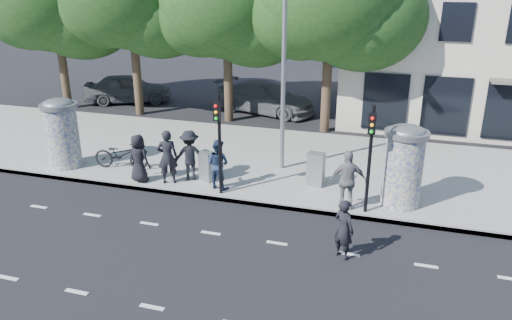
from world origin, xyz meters
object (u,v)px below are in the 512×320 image
(ped_e, at_px, (348,181))
(ped_c, at_px, (218,164))
(ped_a, at_px, (139,158))
(ad_column_right, at_px, (404,164))
(traffic_pole_near, at_px, (219,135))
(ped_d, at_px, (190,155))
(car_right, at_px, (265,98))
(ped_b, at_px, (167,157))
(man_road, at_px, (344,229))
(cabinet_right, at_px, (316,169))
(bicycle, at_px, (121,155))
(cabinet_left, at_px, (207,166))
(traffic_pole_far, at_px, (370,149))
(car_left, at_px, (128,88))
(street_lamp, at_px, (284,44))
(ad_column_left, at_px, (62,131))

(ped_e, bearing_deg, ped_c, -19.33)
(ped_c, bearing_deg, ped_a, 17.94)
(ad_column_right, height_order, traffic_pole_near, traffic_pole_near)
(ped_d, bearing_deg, car_right, -114.29)
(ped_a, height_order, ped_b, ped_b)
(ped_a, bearing_deg, man_road, 175.26)
(cabinet_right, height_order, car_right, car_right)
(ad_column_right, height_order, bicycle, ad_column_right)
(ped_c, height_order, bicycle, ped_c)
(cabinet_left, relative_size, car_right, 0.19)
(ad_column_right, xyz_separation_m, traffic_pole_far, (-1.00, -0.91, 0.69))
(ad_column_right, distance_m, bicycle, 10.24)
(ped_b, bearing_deg, car_left, -76.87)
(ped_a, xyz_separation_m, cabinet_right, (6.04, 1.45, -0.27))
(ped_d, height_order, car_right, ped_d)
(cabinet_left, xyz_separation_m, cabinet_right, (3.77, 0.69, 0.05))
(traffic_pole_far, xyz_separation_m, ped_b, (-6.88, 0.36, -1.11))
(traffic_pole_near, relative_size, traffic_pole_far, 1.00)
(street_lamp, bearing_deg, traffic_pole_far, -39.88)
(ad_column_left, height_order, street_lamp, street_lamp)
(bicycle, bearing_deg, traffic_pole_far, -104.09)
(car_left, xyz_separation_m, car_right, (8.24, 0.16, -0.03))
(bicycle, bearing_deg, ad_column_left, 92.43)
(ped_a, xyz_separation_m, ped_d, (1.65, 0.68, 0.05))
(ped_a, bearing_deg, bicycle, -19.52)
(street_lamp, distance_m, car_right, 9.56)
(ad_column_right, xyz_separation_m, bicycle, (-10.20, 0.18, -0.84))
(ad_column_left, xyz_separation_m, cabinet_right, (9.53, 0.93, -0.79))
(traffic_pole_near, distance_m, car_right, 11.21)
(ad_column_left, bearing_deg, ped_b, -4.44)
(ad_column_left, bearing_deg, car_left, 107.48)
(ped_b, distance_m, bicycle, 2.47)
(traffic_pole_far, height_order, ped_e, traffic_pole_far)
(ped_e, bearing_deg, traffic_pole_far, 160.55)
(street_lamp, height_order, man_road, street_lamp)
(cabinet_left, bearing_deg, traffic_pole_near, -24.67)
(traffic_pole_far, bearing_deg, bicycle, 173.27)
(ped_a, xyz_separation_m, ped_e, (7.31, -0.13, 0.10))
(ped_e, xyz_separation_m, car_right, (-5.75, 10.95, -0.31))
(cabinet_left, bearing_deg, ad_column_left, -154.02)
(bicycle, bearing_deg, ped_c, -105.78)
(ad_column_right, distance_m, ped_d, 7.28)
(traffic_pole_far, relative_size, car_left, 0.70)
(ped_b, bearing_deg, traffic_pole_near, 147.08)
(bicycle, height_order, cabinet_right, cabinet_right)
(street_lamp, height_order, ped_c, street_lamp)
(car_right, bearing_deg, ad_column_right, -128.70)
(ped_d, distance_m, man_road, 6.84)
(traffic_pole_far, xyz_separation_m, car_right, (-6.35, 11.01, -1.42))
(traffic_pole_far, xyz_separation_m, ped_c, (-5.05, 0.47, -1.21))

